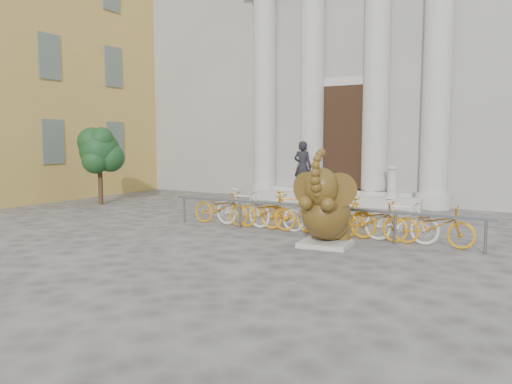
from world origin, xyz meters
The scene contains 9 objects.
ground centered at (0.00, 0.00, 0.00)m, with size 80.00×80.00×0.00m, color #474442.
classical_building centered at (0.00, 14.93, 5.98)m, with size 22.00×10.70×12.00m.
entrance_steps centered at (0.00, 9.40, 0.18)m, with size 6.00×1.20×0.36m, color #A8A59E.
ochre_building centered at (-13.00, 6.00, 6.00)m, with size 8.00×14.00×12.00m, color tan.
elephant_statue centered at (2.42, 2.47, 0.76)m, with size 1.39×1.58×2.08m.
bike_rack centered at (1.66, 3.65, 0.50)m, with size 8.00×0.53×1.00m.
tree centered at (-7.06, 4.91, 1.88)m, with size 1.55×1.42×2.70m.
pedestrian centered at (-1.28, 9.19, 1.29)m, with size 0.68×0.45×1.86m, color black.
balustrade_post centered at (2.02, 9.10, 0.85)m, with size 0.43×0.43×1.06m.
Camera 1 is at (6.47, -7.33, 2.28)m, focal length 35.00 mm.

